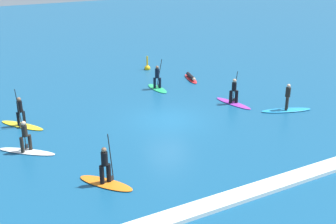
% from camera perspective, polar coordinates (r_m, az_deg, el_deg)
% --- Properties ---
extents(ground_plane, '(120.00, 120.00, 0.00)m').
position_cam_1_polar(ground_plane, '(26.14, 0.00, -1.02)').
color(ground_plane, navy).
rests_on(ground_plane, ground).
extents(surfer_on_purple_board, '(1.18, 3.04, 2.14)m').
position_cam_1_polar(surfer_on_purple_board, '(28.97, 8.55, 1.90)').
color(surfer_on_purple_board, purple).
rests_on(surfer_on_purple_board, ground_plane).
extents(surfer_on_yellow_board, '(2.30, 2.90, 2.37)m').
position_cam_1_polar(surfer_on_yellow_board, '(26.45, -18.58, -0.88)').
color(surfer_on_yellow_board, yellow).
rests_on(surfer_on_yellow_board, ground_plane).
extents(surfer_on_red_board, '(1.28, 2.72, 0.38)m').
position_cam_1_polar(surfer_on_red_board, '(34.17, 2.99, 4.50)').
color(surfer_on_red_board, red).
rests_on(surfer_on_red_board, ground_plane).
extents(surfer_on_green_board, '(0.88, 2.46, 2.15)m').
position_cam_1_polar(surfer_on_green_board, '(31.70, -1.40, 3.81)').
color(surfer_on_green_board, '#23B266').
rests_on(surfer_on_green_board, ground_plane).
extents(surfer_on_white_board, '(2.68, 2.52, 2.19)m').
position_cam_1_polar(surfer_on_white_board, '(23.08, -18.00, -4.07)').
color(surfer_on_white_board, white).
rests_on(surfer_on_white_board, ground_plane).
extents(surfer_on_blue_board, '(3.33, 1.82, 1.76)m').
position_cam_1_polar(surfer_on_blue_board, '(28.43, 15.21, 0.82)').
color(surfer_on_blue_board, '#1E8CD1').
rests_on(surfer_on_blue_board, ground_plane).
extents(surfer_on_orange_board, '(2.15, 2.68, 2.38)m').
position_cam_1_polar(surfer_on_orange_board, '(19.33, -8.14, -8.24)').
color(surfer_on_orange_board, orange).
rests_on(surfer_on_orange_board, ground_plane).
extents(marker_buoy, '(0.50, 0.50, 1.28)m').
position_cam_1_polar(marker_buoy, '(36.91, -2.72, 5.82)').
color(marker_buoy, yellow).
rests_on(marker_buoy, ground_plane).
extents(wave_crest, '(21.38, 0.90, 0.18)m').
position_cam_1_polar(wave_crest, '(19.53, 13.11, -9.36)').
color(wave_crest, white).
rests_on(wave_crest, ground_plane).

